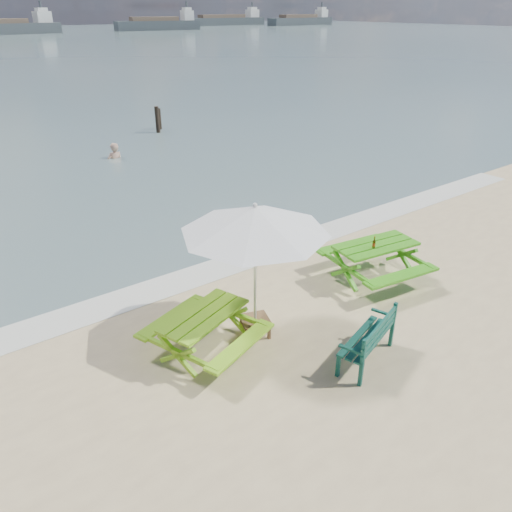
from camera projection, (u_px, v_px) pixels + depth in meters
foam_strip at (235, 262)px, 11.57m from camera, size 22.00×0.90×0.01m
picnic_table_left at (205, 334)px, 8.44m from camera, size 2.09×2.20×0.76m
picnic_table_right at (374, 263)px, 10.70m from camera, size 2.04×2.21×0.85m
park_bench at (366, 347)px, 8.29m from camera, size 1.43×0.85×0.84m
side_table at (255, 326)px, 8.99m from camera, size 0.64×0.64×0.32m
patio_umbrella at (255, 220)px, 8.05m from camera, size 3.18×3.18×2.47m
beer_bottle at (374, 244)px, 10.31m from camera, size 0.06×0.06×0.25m
swimmer at (116, 166)px, 19.70m from camera, size 0.69×0.49×1.80m
mooring_pilings at (158, 121)px, 23.52m from camera, size 0.58×0.78×1.40m
cargo_ships at (143, 24)px, 126.27m from camera, size 132.61×24.20×4.40m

